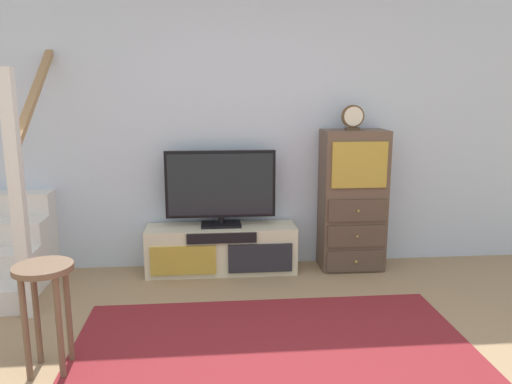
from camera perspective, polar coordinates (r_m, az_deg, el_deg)
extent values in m
cube|color=silver|center=(4.67, -0.51, 7.97)|extent=(6.40, 0.12, 2.70)
cube|color=maroon|center=(3.26, 2.35, -18.71)|extent=(2.60, 1.80, 0.01)
cube|color=beige|center=(4.61, -3.96, -6.50)|extent=(1.36, 0.36, 0.43)
cube|color=#B79333|center=(4.45, -8.32, -7.76)|extent=(0.57, 0.02, 0.26)
cube|color=#232328|center=(4.46, 0.50, -7.58)|extent=(0.57, 0.02, 0.26)
cube|color=black|center=(4.38, -3.94, -5.30)|extent=(0.61, 0.02, 0.09)
cube|color=black|center=(4.57, -4.01, -3.72)|extent=(0.36, 0.22, 0.02)
cylinder|color=black|center=(4.56, -4.02, -3.21)|extent=(0.05, 0.05, 0.06)
cube|color=black|center=(4.48, -4.08, 0.91)|extent=(0.99, 0.05, 0.61)
cube|color=black|center=(4.45, -4.07, 0.84)|extent=(0.94, 0.01, 0.56)
cube|color=brown|center=(4.69, 10.96, -0.92)|extent=(0.58, 0.34, 1.29)
cube|color=#4E3C2F|center=(4.67, 11.32, -7.74)|extent=(0.53, 0.02, 0.20)
sphere|color=olive|center=(4.65, 11.38, -7.82)|extent=(0.03, 0.03, 0.03)
cube|color=#4E3C2F|center=(4.59, 11.44, -4.95)|extent=(0.53, 0.02, 0.20)
sphere|color=olive|center=(4.58, 11.50, -5.02)|extent=(0.03, 0.03, 0.03)
cube|color=#4E3C2F|center=(4.53, 11.56, -2.08)|extent=(0.53, 0.02, 0.20)
sphere|color=olive|center=(4.52, 11.62, -2.13)|extent=(0.03, 0.03, 0.03)
cube|color=#B79333|center=(4.45, 11.77, 3.04)|extent=(0.49, 0.02, 0.41)
cube|color=#4C3823|center=(4.56, 10.95, 7.11)|extent=(0.12, 0.08, 0.02)
cylinder|color=brown|center=(4.56, 11.01, 8.51)|extent=(0.20, 0.04, 0.20)
cylinder|color=beige|center=(4.53, 11.10, 8.49)|extent=(0.17, 0.01, 0.17)
cube|color=silver|center=(5.03, -26.89, -4.27)|extent=(0.90, 0.26, 0.76)
cube|color=silver|center=(5.24, -25.96, -2.50)|extent=(0.90, 0.26, 0.95)
cube|color=silver|center=(3.91, -25.60, -0.58)|extent=(0.09, 0.09, 1.80)
cube|color=#9E7547|center=(4.45, -23.61, 11.34)|extent=(0.06, 1.33, 0.99)
cylinder|color=brown|center=(3.21, -24.86, -14.08)|extent=(0.04, 0.04, 0.63)
cylinder|color=brown|center=(3.16, -21.56, -14.28)|extent=(0.04, 0.04, 0.63)
cylinder|color=brown|center=(3.37, -23.79, -12.74)|extent=(0.04, 0.04, 0.63)
cylinder|color=brown|center=(3.32, -20.65, -12.90)|extent=(0.04, 0.04, 0.63)
cylinder|color=brown|center=(3.14, -23.19, -7.98)|extent=(0.34, 0.34, 0.03)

